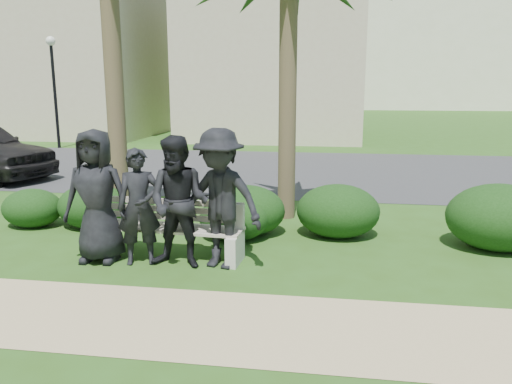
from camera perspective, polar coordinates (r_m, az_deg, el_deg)
ground at (r=7.14m, az=-5.70°, el=-7.95°), size 160.00×160.00×0.00m
footpath at (r=5.55m, az=-10.32°, el=-14.18°), size 30.00×1.60×0.01m
asphalt_street at (r=14.79m, az=1.78°, el=2.58°), size 160.00×8.00×0.01m
stucco_bldg_left at (r=28.08m, az=-21.43°, el=13.76°), size 10.40×8.40×7.30m
stucco_bldg_right at (r=24.67m, az=2.21°, el=14.90°), size 8.40×8.40×7.30m
street_lamp at (r=21.36m, az=-22.17°, el=12.56°), size 0.36×0.36×4.29m
park_bench at (r=7.33m, az=-10.38°, el=-4.60°), size 2.30×0.70×0.79m
man_a at (r=7.26m, az=-17.73°, el=-0.46°), size 0.93×0.62×1.87m
man_b at (r=7.01m, az=-13.20°, el=-1.67°), size 0.68×0.55×1.62m
man_c at (r=6.76m, az=-8.76°, el=-1.20°), size 0.94×0.77×1.80m
man_d at (r=6.69m, az=-4.17°, el=-0.81°), size 1.37×1.00×1.90m
hedge_a at (r=9.62m, az=-24.22°, el=-1.57°), size 1.05×0.87×0.69m
hedge_b at (r=9.16m, az=-18.15°, el=-1.39°), size 1.22×1.01×0.80m
hedge_c at (r=8.04m, az=-2.51°, el=-2.83°), size 1.14×0.94×0.74m
hedge_d at (r=8.32m, az=-1.11°, el=-1.93°), size 1.30×1.07×0.85m
hedge_e at (r=8.30m, az=9.35°, el=-1.98°), size 1.36×1.12×0.89m
hedge_f at (r=8.39m, az=26.10°, el=-2.42°), size 1.58×1.30×1.03m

